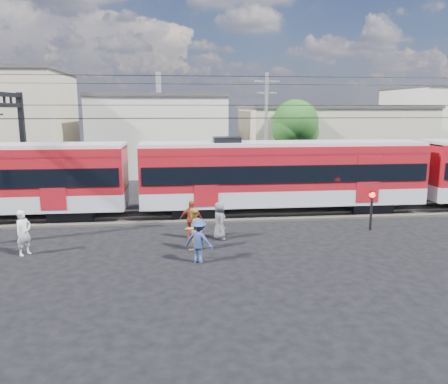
{
  "coord_description": "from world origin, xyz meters",
  "views": [
    {
      "loc": [
        -0.53,
        -16.17,
        6.06
      ],
      "look_at": [
        1.84,
        5.0,
        1.94
      ],
      "focal_mm": 35.0,
      "sensor_mm": 36.0,
      "label": 1
    }
  ],
  "objects_px": {
    "commuter_train": "(286,173)",
    "pedestrian_c": "(199,241)",
    "pedestrian_a": "(24,233)",
    "crossing_signal": "(372,203)"
  },
  "relations": [
    {
      "from": "commuter_train",
      "to": "pedestrian_c",
      "type": "distance_m",
      "value": 9.45
    },
    {
      "from": "pedestrian_c",
      "to": "commuter_train",
      "type": "bearing_deg",
      "value": -100.82
    },
    {
      "from": "pedestrian_a",
      "to": "crossing_signal",
      "type": "bearing_deg",
      "value": -47.2
    },
    {
      "from": "commuter_train",
      "to": "pedestrian_a",
      "type": "height_order",
      "value": "commuter_train"
    },
    {
      "from": "commuter_train",
      "to": "crossing_signal",
      "type": "bearing_deg",
      "value": -48.75
    },
    {
      "from": "pedestrian_a",
      "to": "pedestrian_c",
      "type": "bearing_deg",
      "value": -67.75
    },
    {
      "from": "commuter_train",
      "to": "crossing_signal",
      "type": "distance_m",
      "value": 5.28
    },
    {
      "from": "commuter_train",
      "to": "crossing_signal",
      "type": "xyz_separation_m",
      "value": [
        3.41,
        -3.89,
        -1.02
      ]
    },
    {
      "from": "commuter_train",
      "to": "pedestrian_a",
      "type": "bearing_deg",
      "value": -155.08
    },
    {
      "from": "pedestrian_a",
      "to": "crossing_signal",
      "type": "distance_m",
      "value": 16.16
    }
  ]
}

